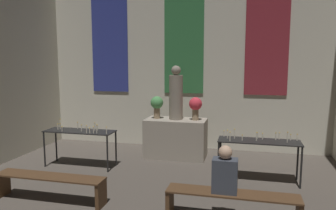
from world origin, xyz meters
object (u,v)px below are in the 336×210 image
Objects in this scene: altar at (176,138)px; candle_rack_left at (80,134)px; flower_vase_right at (195,106)px; candle_rack_right at (259,145)px; person_seated at (225,172)px; flower_vase_left at (157,104)px; pew_back_left at (50,183)px; statue at (176,95)px; pew_back_right at (232,201)px.

candle_rack_left is (-1.91, -1.20, 0.25)m from altar.
flower_vase_right is (0.48, 0.00, 0.81)m from altar.
altar is at bearing 147.94° from candle_rack_right.
candle_rack_right is 2.25× the size of person_seated.
flower_vase_left is 0.29× the size of pew_back_left.
candle_rack_right reaches higher than pew_back_left.
person_seated is (1.86, -3.00, -0.54)m from flower_vase_left.
altar is 3.32m from person_seated.
candle_rack_right is (3.81, 0.00, -0.00)m from candle_rack_left.
pew_back_left is (0.41, -1.80, -0.40)m from candle_rack_left.
altar is 2.68× the size of flower_vase_left.
statue is at bearing 0.00° from altar.
statue is at bearing 116.39° from pew_back_right.
candle_rack_left is 2.25× the size of person_seated.
pew_back_right is (1.02, -3.00, -0.96)m from flower_vase_right.
altar reaches higher than pew_back_left.
candle_rack_left is at bearing 102.94° from pew_back_left.
flower_vase_left is 3.57m from person_seated.
statue reaches higher than altar.
statue is 2.39m from candle_rack_right.
flower_vase_left is (-0.48, 0.00, 0.81)m from altar.
pew_back_right is at bearing -71.32° from flower_vase_right.
statue is at bearing 180.00° from flower_vase_right.
candle_rack_left is (-2.38, -1.20, -0.56)m from flower_vase_right.
flower_vase_right is 0.29× the size of pew_back_left.
statue is 0.68× the size of pew_back_right.
person_seated is (2.87, -0.00, 0.42)m from pew_back_left.
pew_back_left is at bearing 180.00° from person_seated.
statue is 2.39m from candle_rack_left.
flower_vase_right is at bearing 56.80° from pew_back_left.
flower_vase_left is (-0.48, 0.00, -0.25)m from statue.
statue is 2.36× the size of flower_vase_left.
flower_vase_right is 0.35× the size of candle_rack_left.
candle_rack_left is at bearing 152.01° from pew_back_right.
pew_back_left is at bearing -108.68° from flower_vase_left.
person_seated is (-0.11, -0.00, 0.42)m from pew_back_right.
person_seated is at bearing -106.19° from candle_rack_right.
person_seated is at bearing -73.19° from flower_vase_right.
flower_vase_left is 0.79× the size of person_seated.
statue is (0.00, 0.00, 1.06)m from altar.
pew_back_right is at bearing 0.00° from person_seated.
altar is 3.36m from pew_back_right.
candle_rack_left reaches higher than altar.
candle_rack_right is at bearing 77.02° from pew_back_right.
pew_back_right is 0.44m from person_seated.
statue is 0.68× the size of pew_back_left.
pew_back_right is at bearing -102.98° from candle_rack_right.
flower_vase_left is 0.35× the size of candle_rack_left.
candle_rack_left is 0.82× the size of pew_back_left.
flower_vase_left is 0.29× the size of pew_back_right.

